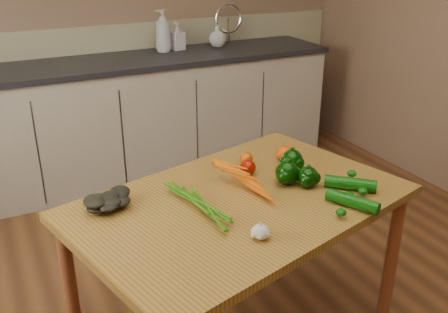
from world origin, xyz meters
TOP-DOWN VIEW (x-y plane):
  - room at (0.00, 0.17)m, footprint 4.04×5.04m
  - counter_run at (0.21, 2.19)m, footprint 2.84×0.64m
  - table at (-0.03, 0.28)m, footprint 1.50×1.16m
  - soap_bottle_a at (0.40, 2.31)m, footprint 0.13×0.13m
  - soap_bottle_b at (0.52, 2.32)m, footprint 0.11×0.11m
  - soap_bottle_c at (0.85, 2.29)m, footprint 0.18×0.18m
  - carrot_bunch at (-0.05, 0.32)m, footprint 0.29×0.25m
  - leafy_greens at (-0.53, 0.43)m, footprint 0.19×0.17m
  - garlic_bulb at (-0.11, -0.01)m, footprint 0.06×0.06m
  - pepper_a at (0.21, 0.31)m, footprint 0.10×0.10m
  - pepper_b at (0.31, 0.41)m, footprint 0.10×0.10m
  - pepper_c at (0.28, 0.25)m, footprint 0.09×0.09m
  - tomato_a at (0.11, 0.47)m, footprint 0.07×0.07m
  - tomato_b at (0.16, 0.57)m, footprint 0.06×0.06m
  - tomato_c at (0.34, 0.53)m, footprint 0.08×0.08m
  - zucchini_a at (0.42, 0.14)m, footprint 0.19×0.18m
  - zucchini_b at (0.33, 0.02)m, footprint 0.14×0.21m

SIDE VIEW (x-z plane):
  - counter_run at x=0.21m, z-range -0.11..1.03m
  - table at x=-0.03m, z-range 0.28..0.99m
  - zucchini_b at x=0.33m, z-range 0.71..0.76m
  - zucchini_a at x=0.42m, z-range 0.71..0.77m
  - garlic_bulb at x=-0.11m, z-range 0.71..0.77m
  - tomato_b at x=0.16m, z-range 0.71..0.77m
  - tomato_a at x=0.11m, z-range 0.71..0.78m
  - carrot_bunch at x=-0.05m, z-range 0.71..0.78m
  - tomato_c at x=0.34m, z-range 0.71..0.78m
  - pepper_c at x=0.28m, z-range 0.71..0.80m
  - leafy_greens at x=-0.53m, z-range 0.71..0.81m
  - pepper_b at x=0.31m, z-range 0.71..0.81m
  - pepper_a at x=0.21m, z-range 0.71..0.81m
  - soap_bottle_c at x=0.85m, z-range 0.90..1.07m
  - soap_bottle_b at x=0.52m, z-range 0.90..1.11m
  - soap_bottle_a at x=0.40m, z-range 0.90..1.21m
  - room at x=0.00m, z-range -0.07..2.57m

